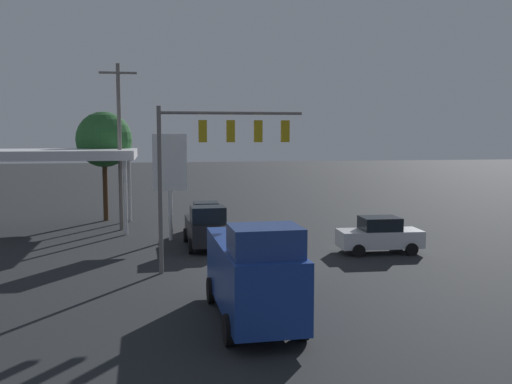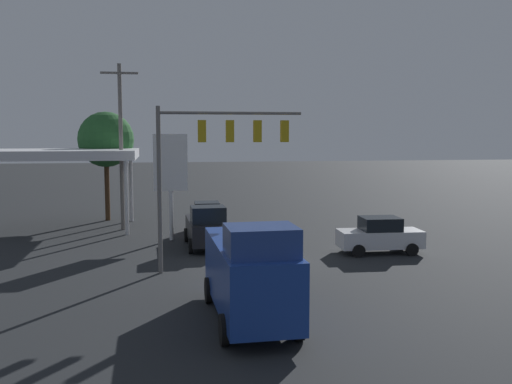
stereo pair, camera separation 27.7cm
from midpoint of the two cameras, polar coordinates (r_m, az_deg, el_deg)
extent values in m
plane|color=black|center=(28.51, 0.41, -7.00)|extent=(200.00, 200.00, 0.00)
cylinder|color=slate|center=(25.99, -9.87, 0.12)|extent=(0.20, 0.20, 7.57)
cylinder|color=slate|center=(26.08, -2.76, 7.89)|extent=(6.52, 0.14, 0.14)
cube|color=#B79314|center=(25.94, -5.66, 6.07)|extent=(0.36, 0.28, 1.00)
sphere|color=#360505|center=(26.12, -5.70, 6.73)|extent=(0.22, 0.22, 0.22)
sphere|color=yellow|center=(26.12, -5.69, 6.07)|extent=(0.22, 0.22, 0.22)
sphere|color=black|center=(26.12, -5.68, 5.41)|extent=(0.22, 0.22, 0.22)
cube|color=#B79314|center=(26.06, -2.86, 6.09)|extent=(0.36, 0.28, 1.00)
sphere|color=#360505|center=(26.25, -2.91, 6.75)|extent=(0.22, 0.22, 0.22)
sphere|color=yellow|center=(26.24, -2.91, 6.09)|extent=(0.22, 0.22, 0.22)
sphere|color=black|center=(26.25, -2.90, 5.44)|extent=(0.22, 0.22, 0.22)
cube|color=#B79314|center=(26.25, -0.09, 6.10)|extent=(0.36, 0.28, 1.00)
sphere|color=#360505|center=(26.43, -0.16, 6.75)|extent=(0.22, 0.22, 0.22)
sphere|color=yellow|center=(26.43, -0.16, 6.10)|extent=(0.22, 0.22, 0.22)
sphere|color=black|center=(26.43, -0.16, 5.45)|extent=(0.22, 0.22, 0.22)
cube|color=#B79314|center=(26.49, 2.64, 6.09)|extent=(0.36, 0.28, 1.00)
sphere|color=#360505|center=(26.68, 2.55, 6.73)|extent=(0.22, 0.22, 0.22)
sphere|color=yellow|center=(26.67, 2.55, 6.09)|extent=(0.22, 0.22, 0.22)
sphere|color=black|center=(26.67, 2.55, 5.44)|extent=(0.22, 0.22, 0.22)
cylinder|color=slate|center=(38.33, -13.67, 4.32)|extent=(0.26, 0.26, 10.84)
cube|color=slate|center=(38.51, -13.84, 11.50)|extent=(2.40, 0.14, 0.14)
cube|color=silver|center=(39.76, -20.07, 3.56)|extent=(10.98, 6.80, 0.60)
cube|color=red|center=(43.13, -19.28, 3.74)|extent=(10.98, 0.06, 0.36)
cylinder|color=silver|center=(42.16, -12.72, 0.28)|extent=(0.24, 0.24, 4.69)
cylinder|color=silver|center=(36.60, -13.15, -0.56)|extent=(0.24, 0.24, 4.69)
cylinder|color=silver|center=(34.11, -8.82, 0.43)|extent=(0.24, 0.24, 6.32)
cube|color=white|center=(34.00, -8.86, 2.93)|extent=(2.00, 0.24, 3.35)
cube|color=black|center=(34.13, -8.86, 2.94)|extent=(1.40, 0.04, 1.17)
cube|color=black|center=(32.21, -5.26, -3.81)|extent=(2.14, 5.25, 1.10)
cube|color=black|center=(31.17, -5.09, -2.27)|extent=(1.88, 1.65, 0.90)
cylinder|color=black|center=(30.78, -3.01, -5.28)|extent=(0.24, 0.81, 0.80)
cylinder|color=black|center=(30.56, -6.81, -5.40)|extent=(0.24, 0.81, 0.80)
cylinder|color=black|center=(34.07, -3.85, -4.20)|extent=(0.24, 0.81, 0.80)
cylinder|color=black|center=(33.87, -7.28, -4.29)|extent=(0.24, 0.81, 0.80)
cube|color=silver|center=(31.18, 12.00, -4.55)|extent=(4.47, 1.98, 0.90)
cube|color=black|center=(31.05, 12.03, -3.10)|extent=(2.07, 1.74, 0.70)
cylinder|color=black|center=(29.96, 9.98, -5.81)|extent=(0.67, 0.25, 0.66)
cylinder|color=black|center=(31.69, 8.98, -5.15)|extent=(0.67, 0.25, 0.66)
cylinder|color=black|center=(30.93, 15.06, -5.56)|extent=(0.67, 0.25, 0.66)
cylinder|color=black|center=(32.61, 13.82, -4.94)|extent=(0.67, 0.25, 0.66)
cube|color=navy|center=(19.58, -0.81, -8.23)|extent=(2.47, 6.86, 2.20)
cube|color=navy|center=(17.24, 0.46, -4.90)|extent=(2.16, 1.85, 0.90)
cylinder|color=black|center=(18.08, 4.26, -13.09)|extent=(0.24, 0.97, 0.96)
cylinder|color=black|center=(17.63, -3.30, -13.60)|extent=(0.24, 0.97, 0.96)
cylinder|color=black|center=(22.18, 1.15, -9.48)|extent=(0.24, 0.97, 0.96)
cylinder|color=black|center=(21.81, -4.95, -9.77)|extent=(0.24, 0.97, 0.96)
cube|color=maroon|center=(36.52, -5.21, -2.96)|extent=(1.77, 3.83, 0.90)
cube|color=black|center=(36.70, -5.25, -1.60)|extent=(1.59, 1.73, 0.76)
cylinder|color=black|center=(35.44, -3.66, -3.95)|extent=(0.23, 0.62, 0.62)
cylinder|color=black|center=(35.33, -6.48, -4.01)|extent=(0.23, 0.62, 0.62)
cylinder|color=black|center=(37.87, -4.01, -3.32)|extent=(0.23, 0.62, 0.62)
cylinder|color=black|center=(37.77, -6.64, -3.37)|extent=(0.23, 0.62, 0.62)
cylinder|color=#4C331E|center=(42.99, -15.01, 0.21)|extent=(0.36, 0.36, 4.52)
sphere|color=#235628|center=(42.80, -15.14, 5.10)|extent=(4.01, 4.01, 4.01)
camera|label=1|loc=(0.14, -90.27, -0.03)|focal=40.00mm
camera|label=2|loc=(0.14, 89.73, 0.03)|focal=40.00mm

